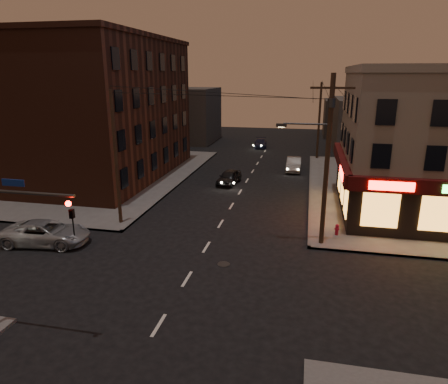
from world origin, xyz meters
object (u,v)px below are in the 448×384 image
(suv_cross, at_px, (46,233))
(fire_hydrant, at_px, (337,229))
(sedan_far, at_px, (260,143))
(sedan_near, at_px, (229,177))
(sedan_mid, at_px, (294,164))

(suv_cross, distance_m, fire_hydrant, 18.19)
(suv_cross, height_order, sedan_far, suv_cross)
(sedan_near, relative_size, sedan_far, 0.93)
(suv_cross, distance_m, sedan_far, 37.12)
(sedan_far, bearing_deg, fire_hydrant, -79.77)
(sedan_near, distance_m, sedan_far, 20.11)
(sedan_near, xyz_separation_m, sedan_far, (0.54, 20.10, -0.06))
(sedan_far, height_order, fire_hydrant, sedan_far)
(suv_cross, height_order, sedan_near, suv_cross)
(suv_cross, relative_size, sedan_mid, 1.21)
(suv_cross, xyz_separation_m, sedan_mid, (14.03, 22.76, -0.01))
(fire_hydrant, bearing_deg, sedan_far, 105.65)
(sedan_mid, xyz_separation_m, fire_hydrant, (3.51, -17.93, -0.17))
(suv_cross, relative_size, sedan_near, 1.33)
(sedan_mid, bearing_deg, sedan_near, -130.56)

